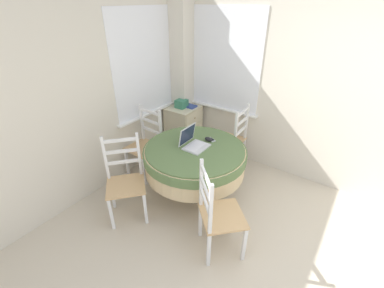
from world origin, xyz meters
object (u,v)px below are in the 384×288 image
object	(u,v)px
cell_phone	(211,140)
dining_chair_near_right_window	(232,140)
dining_chair_near_back_window	(146,145)
laptop	(193,143)
corner_cabinet	(184,128)
dining_chair_left_flank	(125,181)
storage_box	(181,104)
book_on_cabinet	(189,106)
round_dining_table	(195,158)
dining_chair_camera_near	(218,214)
computer_mouse	(209,139)

from	to	relation	value
cell_phone	dining_chair_near_right_window	bearing A→B (deg)	-0.17
cell_phone	dining_chair_near_back_window	bearing A→B (deg)	106.27
laptop	corner_cabinet	xyz separation A→B (m)	(0.91, 0.84, -0.40)
dining_chair_left_flank	storage_box	world-z (taller)	dining_chair_left_flank
dining_chair_near_back_window	book_on_cabinet	world-z (taller)	dining_chair_near_back_window
laptop	dining_chair_left_flank	size ratio (longest dim) A/B	0.29
laptop	cell_phone	size ratio (longest dim) A/B	2.28
round_dining_table	dining_chair_near_right_window	xyz separation A→B (m)	(0.86, -0.06, -0.11)
corner_cabinet	book_on_cabinet	distance (m)	0.39
round_dining_table	dining_chair_camera_near	bearing A→B (deg)	-130.04
book_on_cabinet	dining_chair_camera_near	bearing A→B (deg)	-136.25
dining_chair_near_back_window	cell_phone	bearing A→B (deg)	-73.73
laptop	dining_chair_left_flank	xyz separation A→B (m)	(-0.73, 0.43, -0.31)
computer_mouse	dining_chair_near_back_window	size ratio (longest dim) A/B	0.10
dining_chair_near_right_window	dining_chair_left_flank	xyz separation A→B (m)	(-1.58, 0.52, 0.00)
corner_cabinet	storage_box	distance (m)	0.44
laptop	dining_chair_near_right_window	world-z (taller)	dining_chair_near_right_window
dining_chair_near_back_window	dining_chair_left_flank	world-z (taller)	same
computer_mouse	book_on_cabinet	bearing A→B (deg)	48.85
round_dining_table	laptop	world-z (taller)	laptop
dining_chair_near_right_window	laptop	bearing A→B (deg)	173.72
dining_chair_near_back_window	dining_chair_left_flank	bearing A→B (deg)	-151.58
laptop	computer_mouse	size ratio (longest dim) A/B	2.89
corner_cabinet	storage_box	world-z (taller)	storage_box
dining_chair_near_back_window	corner_cabinet	distance (m)	0.91
dining_chair_near_back_window	dining_chair_near_right_window	bearing A→B (deg)	-47.23
dining_chair_near_right_window	storage_box	size ratio (longest dim) A/B	5.88
round_dining_table	laptop	bearing A→B (deg)	67.47
dining_chair_camera_near	storage_box	size ratio (longest dim) A/B	5.88
laptop	cell_phone	xyz separation A→B (m)	(0.27, -0.09, -0.05)
computer_mouse	cell_phone	size ratio (longest dim) A/B	0.79
laptop	dining_chair_left_flank	distance (m)	0.90
round_dining_table	corner_cabinet	xyz separation A→B (m)	(0.92, 0.88, -0.20)
dining_chair_near_right_window	book_on_cabinet	xyz separation A→B (m)	(0.12, 0.87, 0.30)
round_dining_table	dining_chair_left_flank	world-z (taller)	dining_chair_left_flank
laptop	corner_cabinet	world-z (taller)	laptop
cell_phone	corner_cabinet	size ratio (longest dim) A/B	0.17
computer_mouse	corner_cabinet	xyz separation A→B (m)	(0.69, 0.92, -0.37)
laptop	cell_phone	world-z (taller)	laptop
round_dining_table	corner_cabinet	distance (m)	1.29
round_dining_table	dining_chair_near_back_window	size ratio (longest dim) A/B	1.25
cell_phone	corner_cabinet	xyz separation A→B (m)	(0.64, 0.93, -0.35)
dining_chair_near_back_window	dining_chair_camera_near	distance (m)	1.62
round_dining_table	computer_mouse	world-z (taller)	computer_mouse
laptop	dining_chair_near_back_window	xyz separation A→B (m)	(0.00, 0.82, -0.31)
round_dining_table	dining_chair_left_flank	distance (m)	0.86
laptop	storage_box	distance (m)	1.22
dining_chair_camera_near	book_on_cabinet	distance (m)	2.15
round_dining_table	book_on_cabinet	distance (m)	1.29
computer_mouse	corner_cabinet	world-z (taller)	computer_mouse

